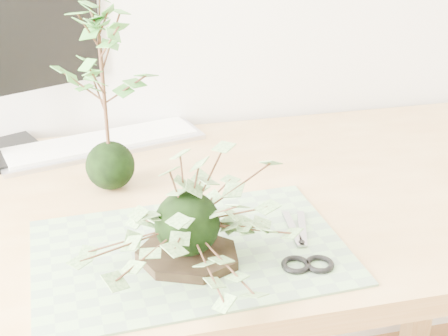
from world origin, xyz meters
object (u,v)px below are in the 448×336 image
Objects in this scene: desk at (168,245)px; keyboard at (102,143)px; maple_kokedama at (100,49)px; ivy_kokedama at (186,196)px.

keyboard is (-0.09, 0.27, 0.10)m from desk.
desk is at bearing -84.99° from keyboard.
maple_kokedama is at bearing 137.73° from desk.
ivy_kokedama is at bearing -92.07° from keyboard.
ivy_kokedama is 0.49m from keyboard.
desk is 3.61× the size of keyboard.
maple_kokedama is (-0.09, 0.08, 0.35)m from desk.
ivy_kokedama is at bearing -88.72° from desk.
keyboard is at bearing 109.12° from desk.
ivy_kokedama is 0.82× the size of maple_kokedama.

